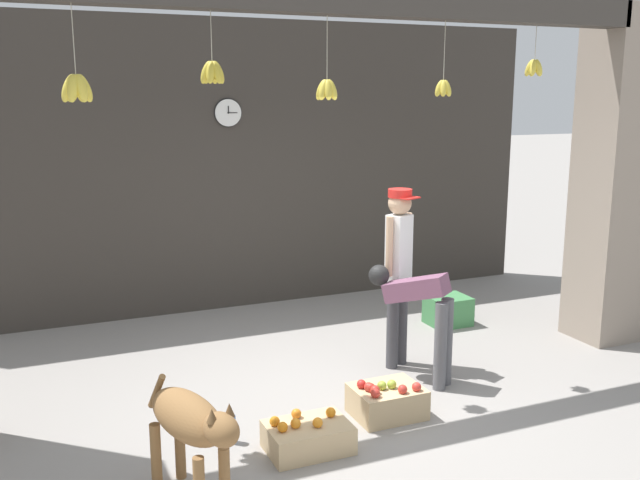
{
  "coord_description": "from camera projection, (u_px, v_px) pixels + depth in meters",
  "views": [
    {
      "loc": [
        -2.38,
        -5.14,
        2.54
      ],
      "look_at": [
        0.0,
        0.43,
        1.28
      ],
      "focal_mm": 40.0,
      "sensor_mm": 36.0,
      "label": 1
    }
  ],
  "objects": [
    {
      "name": "ground_plane",
      "position": [
        340.0,
        396.0,
        6.06
      ],
      "size": [
        60.0,
        60.0,
        0.0
      ],
      "primitive_type": "plane",
      "color": "gray"
    },
    {
      "name": "worker_stooping",
      "position": [
        422.0,
        309.0,
        6.23
      ],
      "size": [
        0.58,
        0.7,
        1.02
      ],
      "rotation": [
        0.0,
        0.0,
        0.64
      ],
      "color": "#56565B",
      "rests_on": "ground_plane"
    },
    {
      "name": "dog",
      "position": [
        191.0,
        423.0,
        4.37
      ],
      "size": [
        0.49,
        1.04,
        0.78
      ],
      "rotation": [
        0.0,
        0.0,
        -1.28
      ],
      "color": "olive",
      "rests_on": "ground_plane"
    },
    {
      "name": "water_bottle",
      "position": [
        231.0,
        429.0,
        5.24
      ],
      "size": [
        0.07,
        0.07,
        0.23
      ],
      "color": "#2D60AD",
      "rests_on": "ground_plane"
    },
    {
      "name": "fruit_crate_oranges",
      "position": [
        308.0,
        436.0,
        5.13
      ],
      "size": [
        0.6,
        0.42,
        0.27
      ],
      "color": "tan",
      "rests_on": "ground_plane"
    },
    {
      "name": "produce_box_green",
      "position": [
        448.0,
        310.0,
        7.91
      ],
      "size": [
        0.44,
        0.38,
        0.32
      ],
      "primitive_type": "cube",
      "color": "#42844C",
      "rests_on": "ground_plane"
    },
    {
      "name": "wall_clock",
      "position": [
        228.0,
        113.0,
        8.1
      ],
      "size": [
        0.32,
        0.03,
        0.32
      ],
      "color": "black"
    },
    {
      "name": "storefront_awning",
      "position": [
        332.0,
        4.0,
        5.51
      ],
      "size": [
        5.85,
        0.28,
        0.91
      ],
      "color": "#3D3833"
    },
    {
      "name": "fruit_crate_apples",
      "position": [
        387.0,
        400.0,
        5.67
      ],
      "size": [
        0.54,
        0.44,
        0.31
      ],
      "color": "tan",
      "rests_on": "ground_plane"
    },
    {
      "name": "shopkeeper",
      "position": [
        398.0,
        263.0,
        6.55
      ],
      "size": [
        0.32,
        0.31,
        1.68
      ],
      "rotation": [
        0.0,
        0.0,
        3.55
      ],
      "color": "#424247",
      "rests_on": "ground_plane"
    },
    {
      "name": "shop_pillar_right",
      "position": [
        617.0,
        178.0,
        7.23
      ],
      "size": [
        0.7,
        0.6,
        3.36
      ],
      "primitive_type": "cube",
      "color": "gray",
      "rests_on": "ground_plane"
    },
    {
      "name": "shop_back_wall",
      "position": [
        237.0,
        167.0,
        8.34
      ],
      "size": [
        7.75,
        0.12,
        3.36
      ],
      "primitive_type": "cube",
      "color": "#38332D",
      "rests_on": "ground_plane"
    }
  ]
}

